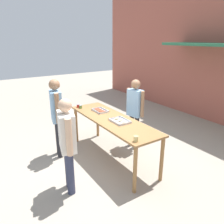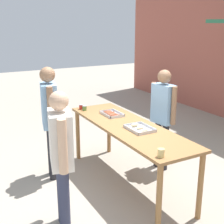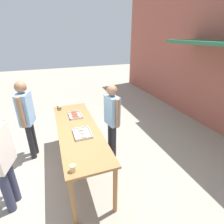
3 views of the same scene
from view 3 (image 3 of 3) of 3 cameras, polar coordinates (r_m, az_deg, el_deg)
The scene contains 10 objects.
ground_plane at distance 3.98m, azimuth -9.95°, elevation -17.11°, with size 24.00×24.00×0.00m, color #A39989.
serving_table at distance 3.49m, azimuth -10.93°, elevation -6.79°, with size 2.52×0.76×0.94m.
food_tray_sausages at distance 3.93m, azimuth -11.98°, elevation -1.09°, with size 0.38×0.26×0.04m.
food_tray_buns at distance 3.23m, azimuth -9.72°, elevation -6.83°, with size 0.41×0.30×0.06m.
condiment_jar_mustard at distance 4.41m, azimuth -16.99°, elevation 1.60°, with size 0.07×0.07×0.08m.
condiment_jar_ketchup at distance 4.32m, azimuth -16.66°, elevation 1.15°, with size 0.07×0.07×0.08m.
beer_cup at distance 2.47m, azimuth -12.68°, elevation -17.49°, with size 0.08×0.08×0.10m.
person_server_behind_table at distance 3.72m, azimuth 0.00°, elevation -1.05°, with size 0.52×0.26×1.67m.
person_customer_holding_hotdog at distance 4.08m, azimuth -26.17°, elevation -0.58°, with size 0.57×0.30×1.76m.
person_customer_with_cup at distance 3.06m, azimuth -32.83°, elevation -12.00°, with size 0.62×0.35×1.68m.
Camera 3 is at (2.97, -0.38, 2.61)m, focal length 28.00 mm.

